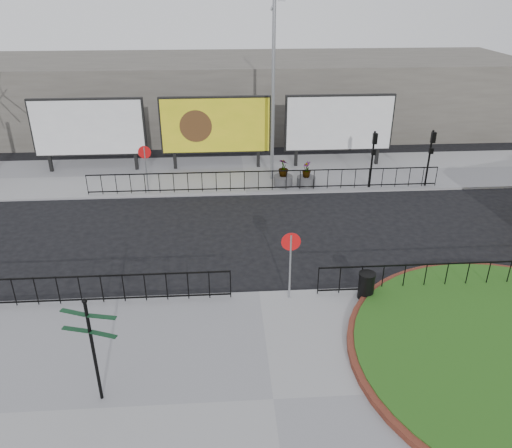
{
  "coord_description": "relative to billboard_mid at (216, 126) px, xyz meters",
  "views": [
    {
      "loc": [
        -1.1,
        -14.57,
        9.91
      ],
      "look_at": [
        0.02,
        1.89,
        1.83
      ],
      "focal_mm": 35.0,
      "sensor_mm": 36.0,
      "label": 1
    }
  ],
  "objects": [
    {
      "name": "fingerpost_sign",
      "position": [
        -2.96,
        -17.62,
        -0.61
      ],
      "size": [
        1.44,
        0.65,
        3.11
      ],
      "rotation": [
        0.0,
        0.0,
        -0.37
      ],
      "color": "black",
      "rests_on": "pavement_near"
    },
    {
      "name": "speed_sign_near",
      "position": [
        2.5,
        -13.37,
        -0.68
      ],
      "size": [
        0.64,
        0.07,
        2.47
      ],
      "color": "gray",
      "rests_on": "pavement_near"
    },
    {
      "name": "lamp_post",
      "position": [
        3.01,
        -1.97,
        2.23
      ],
      "size": [
        0.74,
        0.18,
        9.23
      ],
      "color": "gray",
      "rests_on": "pavement_far"
    },
    {
      "name": "railing_far",
      "position": [
        2.5,
        -3.67,
        -1.93
      ],
      "size": [
        18.0,
        0.1,
        1.1
      ],
      "primitive_type": null,
      "color": "black",
      "rests_on": "pavement_far"
    },
    {
      "name": "billboard_right",
      "position": [
        7.0,
        0.0,
        0.0
      ],
      "size": [
        6.2,
        0.31,
        4.1
      ],
      "color": "black",
      "rests_on": "pavement_far"
    },
    {
      "name": "billboard_mid",
      "position": [
        0.0,
        0.0,
        0.0
      ],
      "size": [
        6.2,
        0.31,
        4.1
      ],
      "color": "black",
      "rests_on": "pavement_far"
    },
    {
      "name": "litter_bin",
      "position": [
        5.1,
        -13.57,
        -2.0
      ],
      "size": [
        0.58,
        0.58,
        0.96
      ],
      "color": "black",
      "rests_on": "pavement_near"
    },
    {
      "name": "planter_c",
      "position": [
        4.7,
        -3.2,
        -2.04
      ],
      "size": [
        0.98,
        0.98,
        1.34
      ],
      "color": "#4C4C4F",
      "rests_on": "pavement_far"
    },
    {
      "name": "billboard_left",
      "position": [
        -7.0,
        0.0,
        0.0
      ],
      "size": [
        6.2,
        0.31,
        4.1
      ],
      "color": "black",
      "rests_on": "pavement_far"
    },
    {
      "name": "speed_sign_far",
      "position": [
        -3.5,
        -3.57,
        -0.68
      ],
      "size": [
        0.64,
        0.07,
        2.47
      ],
      "color": "gray",
      "rests_on": "pavement_far"
    },
    {
      "name": "building_backdrop",
      "position": [
        1.5,
        9.03,
        -0.1
      ],
      "size": [
        40.0,
        10.0,
        5.0
      ],
      "primitive_type": "cube",
      "color": "#655F58",
      "rests_on": "ground"
    },
    {
      "name": "railing_near_right",
      "position": [
        8.0,
        -13.27,
        -1.93
      ],
      "size": [
        9.0,
        0.1,
        1.1
      ],
      "primitive_type": null,
      "color": "black",
      "rests_on": "pavement_near"
    },
    {
      "name": "pavement_near",
      "position": [
        1.5,
        -17.97,
        -2.54
      ],
      "size": [
        30.0,
        10.0,
        0.12
      ],
      "primitive_type": "cube",
      "color": "gray",
      "rests_on": "ground"
    },
    {
      "name": "signal_pole_b",
      "position": [
        11.0,
        -3.63,
        -0.5
      ],
      "size": [
        0.22,
        0.26,
        3.0
      ],
      "color": "black",
      "rests_on": "pavement_far"
    },
    {
      "name": "ground",
      "position": [
        1.5,
        -12.97,
        -2.6
      ],
      "size": [
        90.0,
        90.0,
        0.0
      ],
      "primitive_type": "plane",
      "color": "black",
      "rests_on": "ground"
    },
    {
      "name": "planter_b",
      "position": [
        3.5,
        -3.01,
        -1.98
      ],
      "size": [
        1.0,
        1.0,
        1.45
      ],
      "color": "#4C4C4F",
      "rests_on": "pavement_far"
    },
    {
      "name": "railing_near_left",
      "position": [
        -4.5,
        -13.27,
        -1.93
      ],
      "size": [
        10.0,
        0.1,
        1.1
      ],
      "primitive_type": null,
      "color": "black",
      "rests_on": "pavement_near"
    },
    {
      "name": "pavement_far",
      "position": [
        1.5,
        -0.97,
        -2.54
      ],
      "size": [
        44.0,
        6.0,
        0.12
      ],
      "primitive_type": "cube",
      "color": "gray",
      "rests_on": "ground"
    },
    {
      "name": "signal_pole_a",
      "position": [
        8.0,
        -3.63,
        -0.5
      ],
      "size": [
        0.22,
        0.26,
        3.0
      ],
      "color": "black",
      "rests_on": "pavement_far"
    }
  ]
}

